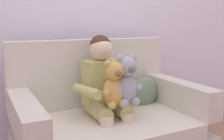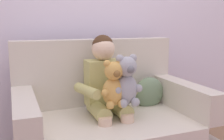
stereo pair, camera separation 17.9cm
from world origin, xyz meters
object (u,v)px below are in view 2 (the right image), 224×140
(armchair, at_px, (108,128))
(throw_pillow, at_px, (149,93))
(plush_grey, at_px, (126,82))
(plush_honey, at_px, (113,85))
(seated_child, at_px, (106,86))

(armchair, distance_m, throw_pillow, 0.46)
(armchair, bearing_deg, plush_grey, -60.73)
(plush_grey, relative_size, plush_honey, 1.10)
(seated_child, height_order, plush_grey, seated_child)
(plush_grey, bearing_deg, armchair, 132.82)
(plush_honey, xyz_separation_m, throw_pillow, (0.41, 0.25, -0.16))
(seated_child, height_order, plush_honey, seated_child)
(plush_grey, bearing_deg, throw_pillow, 52.31)
(plush_grey, height_order, plush_honey, plush_grey)
(seated_child, xyz_separation_m, throw_pillow, (0.40, 0.09, -0.11))
(armchair, bearing_deg, plush_honey, -95.54)
(plush_honey, bearing_deg, plush_grey, -18.92)
(seated_child, xyz_separation_m, plush_honey, (-0.01, -0.16, 0.05))
(plush_honey, bearing_deg, throw_pillow, 13.25)
(seated_child, relative_size, throw_pillow, 3.17)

